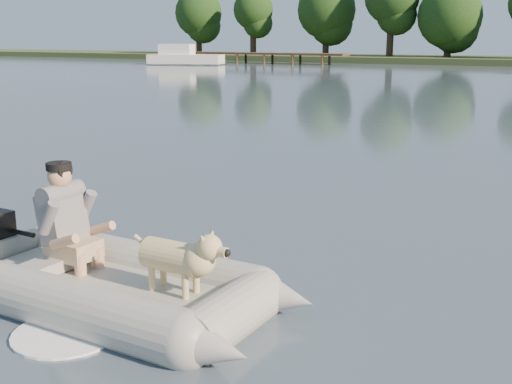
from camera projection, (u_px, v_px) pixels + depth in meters
The scene contains 6 objects.
water at pixel (144, 309), 6.40m from camera, with size 160.00×160.00×0.00m, color #4E5C6A.
dock at pixel (259, 58), 62.73m from camera, with size 18.00×2.00×1.04m, color #4C331E, non-canonical shape.
dinghy at pixel (114, 244), 6.39m from camera, with size 4.70×2.93×1.47m, color #979793, non-canonical shape.
man at pixel (64, 214), 6.75m from camera, with size 0.77×0.66×1.15m, color slate, non-canonical shape.
dog at pixel (173, 262), 6.12m from camera, with size 0.99×0.35×0.66m, color tan, non-canonical shape.
cabin_cruiser at pixel (186, 54), 59.55m from camera, with size 7.23×2.58×2.24m, color white, non-canonical shape.
Camera 1 is at (3.77, -4.72, 2.65)m, focal length 45.00 mm.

